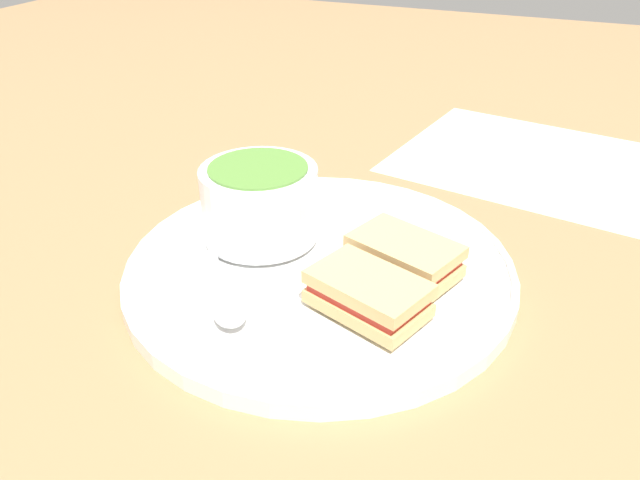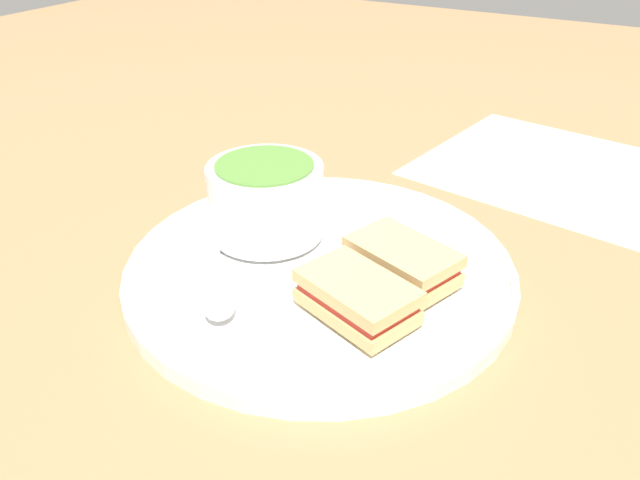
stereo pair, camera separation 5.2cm
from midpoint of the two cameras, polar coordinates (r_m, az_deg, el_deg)
ground_plane at (r=0.54m, az=2.76°, el=-3.46°), size 2.40×2.40×0.00m
plate at (r=0.53m, az=2.79°, el=-2.60°), size 0.33×0.33×0.02m
soup_bowl at (r=0.55m, az=-2.28°, el=3.73°), size 0.10×0.10×0.07m
spoon at (r=0.47m, az=-6.20°, el=-5.42°), size 0.11×0.09×0.01m
sandwich_half_near at (r=0.46m, az=6.63°, el=-5.25°), size 0.08×0.10×0.03m
sandwich_half_far at (r=0.50m, az=10.46°, el=-1.98°), size 0.08×0.10×0.03m
menu_sheet at (r=0.79m, az=22.77°, el=5.87°), size 0.31×0.33×0.00m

